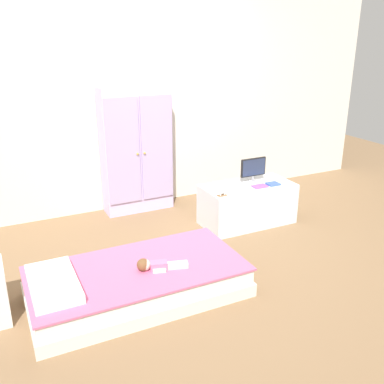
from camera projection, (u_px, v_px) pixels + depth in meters
name	position (u px, v px, depth m)	size (l,w,h in m)	color
ground_plane	(198.00, 261.00, 3.92)	(10.00, 10.00, 0.02)	brown
back_wall	(134.00, 89.00, 4.77)	(6.40, 0.05, 2.70)	silver
bed	(138.00, 282.00, 3.36)	(1.64, 0.84, 0.24)	silver
pillow	(53.00, 283.00, 3.05)	(0.32, 0.60, 0.07)	white
doll	(153.00, 265.00, 3.28)	(0.39, 0.17, 0.10)	#D6668E
wardrobe	(137.00, 150.00, 4.82)	(0.77, 0.30, 1.41)	silver
tv_stand	(247.00, 204.00, 4.62)	(0.97, 0.48, 0.43)	silver
tv_monitor	(253.00, 168.00, 4.60)	(0.30, 0.10, 0.26)	#99999E
rocking_horse_toy	(223.00, 191.00, 4.22)	(0.09, 0.04, 0.11)	#8E6642
book_purple	(260.00, 186.00, 4.48)	(0.15, 0.10, 0.01)	#8E51B2
book_blue	(273.00, 184.00, 4.54)	(0.13, 0.11, 0.02)	blue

